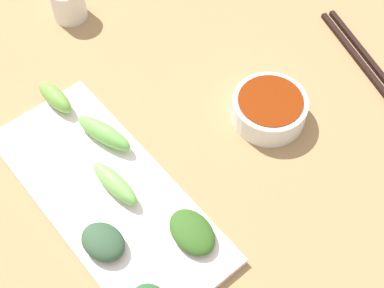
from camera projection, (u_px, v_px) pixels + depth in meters
tabletop at (165, 173)px, 0.78m from camera, size 2.10×2.10×0.02m
sauce_bowl at (269, 108)px, 0.81m from camera, size 0.11×0.11×0.04m
serving_plate at (108, 196)px, 0.75m from camera, size 0.16×0.38×0.01m
broccoli_leafy_1 at (192, 232)px, 0.70m from camera, size 0.05×0.07×0.02m
broccoli_stalk_2 at (115, 184)px, 0.73m from camera, size 0.03×0.09×0.03m
broccoli_stalk_3 at (104, 133)px, 0.78m from camera, size 0.05×0.10×0.03m
broccoli_leafy_4 at (103, 242)px, 0.69m from camera, size 0.06×0.07×0.03m
broccoli_stalk_5 at (55, 97)px, 0.81m from camera, size 0.03×0.07×0.03m
chopsticks at (364, 61)px, 0.88m from camera, size 0.09×0.23×0.01m
tea_cup at (68, 2)px, 0.92m from camera, size 0.06×0.06×0.06m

